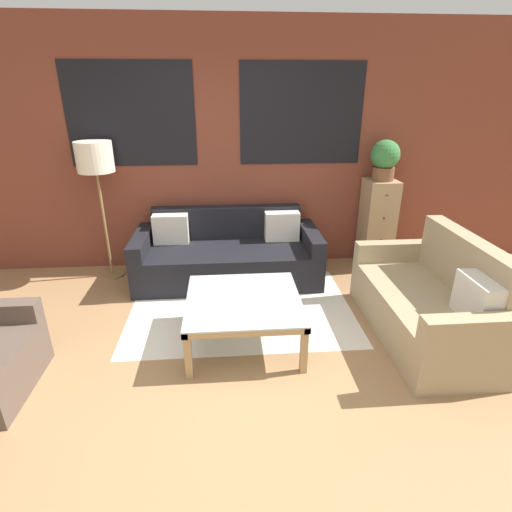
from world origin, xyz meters
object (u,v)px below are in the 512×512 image
object	(u,v)px
couch_dark	(228,256)
coffee_table	(244,305)
settee_vintage	(430,304)
floor_lamp	(95,162)
drawer_cabinet	(377,224)
potted_plant	(385,159)

from	to	relation	value
couch_dark	coffee_table	size ratio (longest dim) A/B	2.16
settee_vintage	floor_lamp	world-z (taller)	floor_lamp
drawer_cabinet	potted_plant	size ratio (longest dim) A/B	2.37
settee_vintage	drawer_cabinet	distance (m)	1.57
settee_vintage	potted_plant	world-z (taller)	potted_plant
settee_vintage	coffee_table	size ratio (longest dim) A/B	1.66
couch_dark	floor_lamp	size ratio (longest dim) A/B	1.33
settee_vintage	coffee_table	xyz separation A→B (m)	(-1.65, 0.02, 0.06)
couch_dark	potted_plant	bearing A→B (deg)	6.91
couch_dark	coffee_table	world-z (taller)	couch_dark
settee_vintage	coffee_table	distance (m)	1.65
couch_dark	drawer_cabinet	bearing A→B (deg)	6.91
floor_lamp	potted_plant	world-z (taller)	floor_lamp
drawer_cabinet	couch_dark	bearing A→B (deg)	-173.09
settee_vintage	couch_dark	bearing A→B (deg)	142.91
settee_vintage	floor_lamp	size ratio (longest dim) A/B	1.02
coffee_table	settee_vintage	bearing A→B (deg)	-0.78
couch_dark	floor_lamp	world-z (taller)	floor_lamp
couch_dark	floor_lamp	distance (m)	1.75
coffee_table	potted_plant	world-z (taller)	potted_plant
drawer_cabinet	settee_vintage	bearing A→B (deg)	-92.20
coffee_table	drawer_cabinet	world-z (taller)	drawer_cabinet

